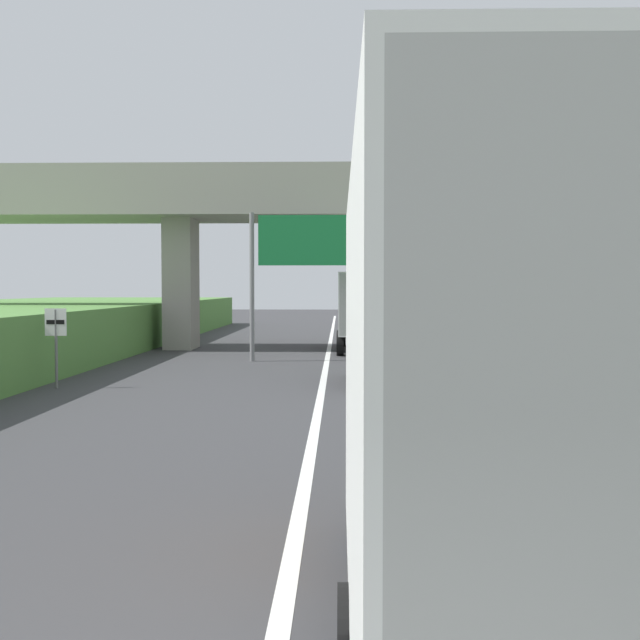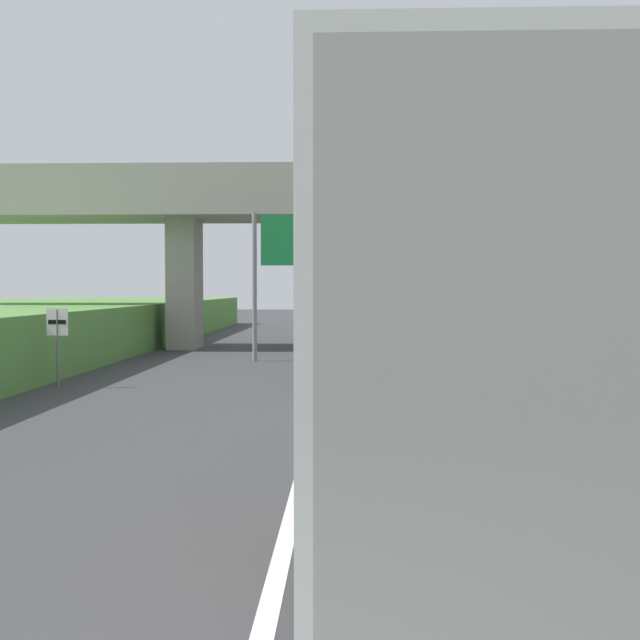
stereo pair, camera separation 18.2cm
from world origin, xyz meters
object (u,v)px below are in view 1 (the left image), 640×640
Objects in this scene: truck_red at (364,307)px; car_black at (378,354)px; overhead_highway_sign at (327,251)px; speed_limit_sign at (56,336)px; construction_barrel_4 at (578,381)px; construction_barrel_3 at (632,402)px; truck_orange at (517,415)px.

truck_red is 11.53m from car_black.
speed_limit_sign is at bearing -132.61° from overhead_highway_sign.
construction_barrel_4 is at bearing -56.18° from overhead_highway_sign.
overhead_highway_sign is 7.63m from car_black.
car_black is (1.62, -6.67, -3.35)m from overhead_highway_sign.
speed_limit_sign is at bearing -171.33° from car_black.
car_black reaches higher than construction_barrel_3.
truck_orange is at bearing -89.75° from truck_red.
overhead_highway_sign is at bearing 103.68° from car_black.
overhead_highway_sign reaches higher than truck_orange.
car_black is at bearing -76.32° from overhead_highway_sign.
car_black is (9.02, 1.38, -0.62)m from speed_limit_sign.
overhead_highway_sign reaches higher than speed_limit_sign.
overhead_highway_sign is 2.64× the size of speed_limit_sign.
construction_barrel_4 is at bearing 89.59° from construction_barrel_3.
truck_red is 18.92m from construction_barrel_3.
construction_barrel_3 and construction_barrel_4 have the same top height.
truck_orange reaches higher than construction_barrel_3.
truck_orange is at bearing -108.60° from construction_barrel_4.
truck_red is (8.98, 12.86, 0.46)m from speed_limit_sign.
overhead_highway_sign is at bearing -108.14° from truck_red.
car_black is at bearing 8.67° from speed_limit_sign.
speed_limit_sign is at bearing 158.89° from construction_barrel_3.
truck_red is at bearing 71.86° from overhead_highway_sign.
truck_red is at bearing 55.08° from speed_limit_sign.
speed_limit_sign is 0.31× the size of truck_orange.
overhead_highway_sign is at bearing 94.06° from truck_orange.
truck_orange reaches higher than speed_limit_sign.
overhead_highway_sign reaches higher than construction_barrel_3.
construction_barrel_3 is at bearing 65.69° from truck_orange.
speed_limit_sign reaches higher than car_black.
speed_limit_sign is 14.04m from construction_barrel_4.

